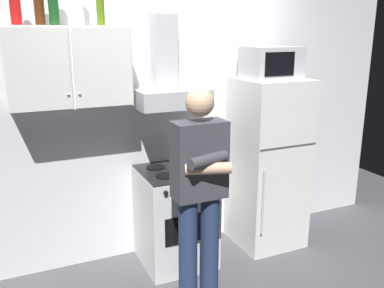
{
  "coord_description": "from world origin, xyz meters",
  "views": [
    {
      "loc": [
        -1.3,
        -2.89,
        2.01
      ],
      "look_at": [
        0.0,
        0.0,
        1.15
      ],
      "focal_mm": 38.95,
      "sensor_mm": 36.0,
      "label": 1
    }
  ],
  "objects": [
    {
      "name": "bottle_rum_dark",
      "position": [
        -1.02,
        0.38,
        2.19
      ],
      "size": [
        0.07,
        0.07,
        0.29
      ],
      "color": "#47230F",
      "rests_on": "upper_cabinet"
    },
    {
      "name": "upper_cabinet",
      "position": [
        -0.85,
        0.37,
        1.75
      ],
      "size": [
        0.9,
        0.37,
        0.6
      ],
      "color": "white"
    },
    {
      "name": "back_wall_tiled",
      "position": [
        0.0,
        0.6,
        1.35
      ],
      "size": [
        4.8,
        0.1,
        2.7
      ],
      "primitive_type": "cube",
      "color": "white",
      "rests_on": "ground_plane"
    },
    {
      "name": "refrigerator",
      "position": [
        0.9,
        0.25,
        0.8
      ],
      "size": [
        0.6,
        0.62,
        1.6
      ],
      "color": "white",
      "rests_on": "ground_plane"
    },
    {
      "name": "bottle_wine_green",
      "position": [
        -0.92,
        0.36,
        2.22
      ],
      "size": [
        0.07,
        0.07,
        0.36
      ],
      "color": "#19471E",
      "rests_on": "upper_cabinet"
    },
    {
      "name": "ground_plane",
      "position": [
        0.0,
        0.0,
        0.0
      ],
      "size": [
        7.0,
        7.0,
        0.0
      ],
      "primitive_type": "plane",
      "color": "#4C4C51"
    },
    {
      "name": "bottle_olive_oil",
      "position": [
        -0.59,
        0.36,
        2.16
      ],
      "size": [
        0.06,
        0.06,
        0.23
      ],
      "color": "#4C6B19",
      "rests_on": "upper_cabinet"
    },
    {
      "name": "cooking_pot",
      "position": [
        0.08,
        0.13,
        0.93
      ],
      "size": [
        0.31,
        0.21,
        0.11
      ],
      "color": "#B7BABF",
      "rests_on": "stove_oven"
    },
    {
      "name": "stove_oven",
      "position": [
        -0.05,
        0.25,
        0.43
      ],
      "size": [
        0.6,
        0.62,
        0.87
      ],
      "color": "silver",
      "rests_on": "ground_plane"
    },
    {
      "name": "person_standing",
      "position": [
        -0.1,
        -0.36,
        0.9
      ],
      "size": [
        0.38,
        0.33,
        1.64
      ],
      "color": "navy",
      "rests_on": "ground_plane"
    },
    {
      "name": "bottle_soda_red",
      "position": [
        -1.18,
        0.35,
        2.19
      ],
      "size": [
        0.07,
        0.07,
        0.29
      ],
      "color": "red",
      "rests_on": "upper_cabinet"
    },
    {
      "name": "bottle_vodka_clear",
      "position": [
        -0.73,
        0.41,
        2.2
      ],
      "size": [
        0.06,
        0.06,
        0.31
      ],
      "color": "silver",
      "rests_on": "upper_cabinet"
    },
    {
      "name": "range_hood",
      "position": [
        -0.05,
        0.38,
        1.6
      ],
      "size": [
        0.6,
        0.44,
        0.75
      ],
      "color": "#B7BABF"
    },
    {
      "name": "microwave",
      "position": [
        0.9,
        0.27,
        1.74
      ],
      "size": [
        0.48,
        0.37,
        0.28
      ],
      "color": "#B7BABF",
      "rests_on": "refrigerator"
    }
  ]
}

